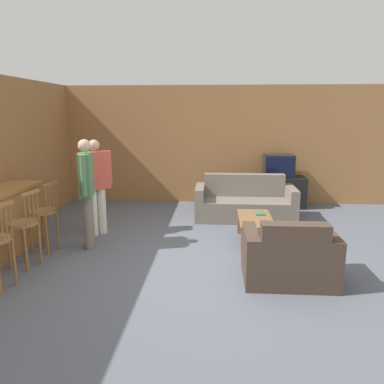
# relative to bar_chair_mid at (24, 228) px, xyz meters

# --- Properties ---
(ground_plane) EXTENTS (24.00, 24.00, 0.00)m
(ground_plane) POSITION_rel_bar_chair_mid_xyz_m (2.33, 0.14, -0.54)
(ground_plane) COLOR #565B66
(wall_back) EXTENTS (9.40, 0.08, 2.60)m
(wall_back) POSITION_rel_bar_chair_mid_xyz_m (2.33, 3.88, 0.76)
(wall_back) COLOR #9E6B3D
(wall_back) RESTS_ON ground_plane
(wall_left) EXTENTS (0.08, 8.74, 2.60)m
(wall_left) POSITION_rel_bar_chair_mid_xyz_m (-0.90, 1.51, 0.76)
(wall_left) COLOR #9E6B3D
(wall_left) RESTS_ON ground_plane
(bar_chair_mid) EXTENTS (0.46, 0.46, 1.04)m
(bar_chair_mid) POSITION_rel_bar_chair_mid_xyz_m (0.00, 0.00, 0.00)
(bar_chair_mid) COLOR #996638
(bar_chair_mid) RESTS_ON ground_plane
(bar_chair_far) EXTENTS (0.45, 0.45, 1.04)m
(bar_chair_far) POSITION_rel_bar_chair_mid_xyz_m (0.00, 0.59, 0.00)
(bar_chair_far) COLOR #996638
(bar_chair_far) RESTS_ON ground_plane
(couch_far) EXTENTS (1.89, 0.85, 0.83)m
(couch_far) POSITION_rel_bar_chair_mid_xyz_m (3.07, 2.55, -0.24)
(couch_far) COLOR #70665B
(couch_far) RESTS_ON ground_plane
(armchair_near) EXTENTS (1.08, 0.81, 0.81)m
(armchair_near) POSITION_rel_bar_chair_mid_xyz_m (3.40, -0.20, -0.24)
(armchair_near) COLOR #423328
(armchair_near) RESTS_ON ground_plane
(coffee_table) EXTENTS (0.51, 1.04, 0.42)m
(coffee_table) POSITION_rel_bar_chair_mid_xyz_m (3.13, 1.11, -0.18)
(coffee_table) COLOR brown
(coffee_table) RESTS_ON ground_plane
(tv_unit) EXTENTS (1.17, 0.54, 0.66)m
(tv_unit) POSITION_rel_bar_chair_mid_xyz_m (3.84, 3.52, -0.21)
(tv_unit) COLOR black
(tv_unit) RESTS_ON ground_plane
(tv) EXTENTS (0.63, 0.46, 0.48)m
(tv) POSITION_rel_bar_chair_mid_xyz_m (3.84, 3.52, 0.36)
(tv) COLOR black
(tv) RESTS_ON tv_unit
(book_on_table) EXTENTS (0.16, 0.16, 0.02)m
(book_on_table) POSITION_rel_bar_chair_mid_xyz_m (3.21, 1.31, -0.11)
(book_on_table) COLOR #33704C
(book_on_table) RESTS_ON coffee_table
(person_by_window) EXTENTS (0.45, 0.46, 1.59)m
(person_by_window) POSITION_rel_bar_chair_mid_xyz_m (0.53, 1.40, 0.36)
(person_by_window) COLOR silver
(person_by_window) RESTS_ON ground_plane
(person_by_counter) EXTENTS (0.23, 0.52, 1.65)m
(person_by_counter) POSITION_rel_bar_chair_mid_xyz_m (0.60, 0.76, 0.40)
(person_by_counter) COLOR #756B5B
(person_by_counter) RESTS_ON ground_plane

